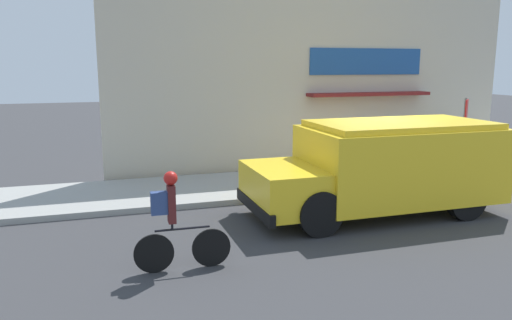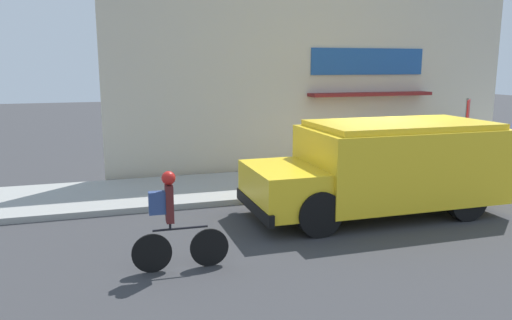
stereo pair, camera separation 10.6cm
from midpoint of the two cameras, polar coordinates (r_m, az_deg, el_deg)
ground_plane at (r=13.22m, az=13.40°, el=-3.74°), size 70.00×70.00×0.00m
sidewalk at (r=14.46m, az=10.43°, el=-2.08°), size 28.00×2.97×0.14m
storefront at (r=15.74m, az=7.84°, el=8.73°), size 13.11×0.74×5.40m
school_bus at (r=11.32m, az=14.67°, el=-0.62°), size 5.53×2.77×2.04m
cyclist at (r=8.09m, az=-9.14°, el=-6.98°), size 1.57×0.22×1.64m
stop_sign_post at (r=15.40m, az=23.10°, el=3.84°), size 0.45×0.45×2.20m
trash_bin at (r=17.08m, az=19.30°, el=1.17°), size 0.63×0.63×0.85m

